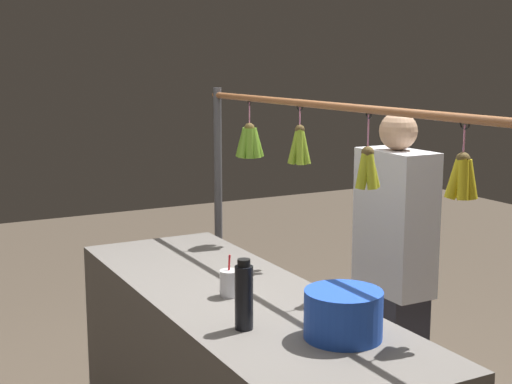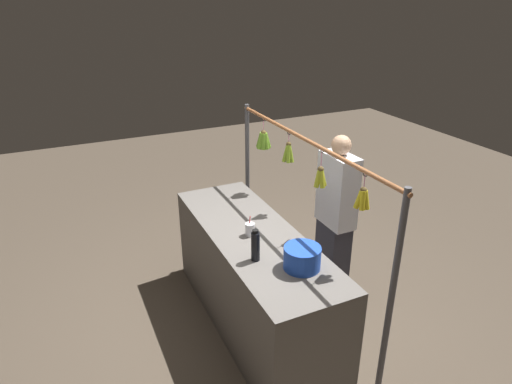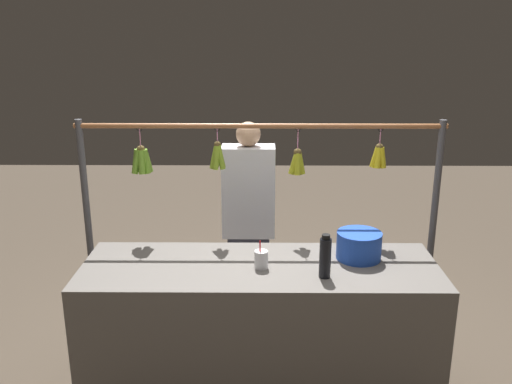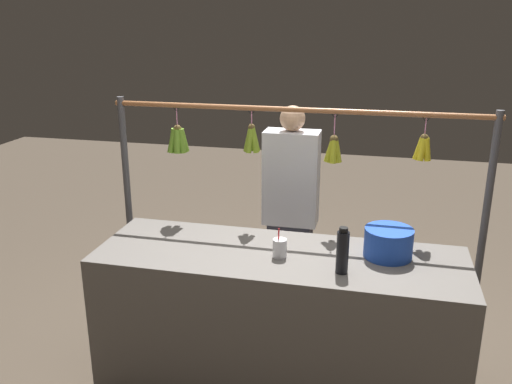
{
  "view_description": "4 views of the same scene",
  "coord_description": "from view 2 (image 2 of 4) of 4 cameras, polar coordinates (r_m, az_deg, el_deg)",
  "views": [
    {
      "loc": [
        -2.51,
        1.26,
        1.82
      ],
      "look_at": [
        -0.16,
        0.0,
        1.34
      ],
      "focal_mm": 51.39,
      "sensor_mm": 36.0,
      "label": 1
    },
    {
      "loc": [
        -2.87,
        1.33,
        2.7
      ],
      "look_at": [
        -0.04,
        0.0,
        1.29
      ],
      "focal_mm": 31.34,
      "sensor_mm": 36.0,
      "label": 2
    },
    {
      "loc": [
        -0.0,
        2.87,
        2.21
      ],
      "look_at": [
        0.02,
        0.0,
        1.34
      ],
      "focal_mm": 37.84,
      "sensor_mm": 36.0,
      "label": 3
    },
    {
      "loc": [
        -0.51,
        2.75,
        2.17
      ],
      "look_at": [
        0.14,
        0.0,
        1.25
      ],
      "focal_mm": 38.28,
      "sensor_mm": 36.0,
      "label": 4
    }
  ],
  "objects": [
    {
      "name": "market_counter",
      "position": [
        3.88,
        -0.25,
        -11.11
      ],
      "size": [
        2.07,
        0.68,
        0.9
      ],
      "primitive_type": "cube",
      "color": "#66605B",
      "rests_on": "ground"
    },
    {
      "name": "drink_cup",
      "position": [
        3.59,
        -0.78,
        -4.78
      ],
      "size": [
        0.08,
        0.08,
        0.17
      ],
      "color": "silver",
      "rests_on": "market_counter"
    },
    {
      "name": "water_bottle",
      "position": [
        3.25,
        -0.07,
        -6.88
      ],
      "size": [
        0.06,
        0.06,
        0.25
      ],
      "color": "black",
      "rests_on": "market_counter"
    },
    {
      "name": "ground_plane",
      "position": [
        4.16,
        -0.24,
        -16.16
      ],
      "size": [
        12.0,
        12.0,
        0.0
      ],
      "primitive_type": "plane",
      "color": "#4F4336"
    },
    {
      "name": "display_rack",
      "position": [
        3.74,
        5.65,
        0.3
      ],
      "size": [
        2.32,
        0.14,
        1.67
      ],
      "color": "#4C4C51",
      "rests_on": "ground"
    },
    {
      "name": "blue_bucket",
      "position": [
        3.2,
        5.9,
        -8.34
      ],
      "size": [
        0.27,
        0.27,
        0.16
      ],
      "primitive_type": "cylinder",
      "color": "blue",
      "rests_on": "market_counter"
    },
    {
      "name": "vendor_person",
      "position": [
        4.14,
        10.06,
        -3.58
      ],
      "size": [
        0.38,
        0.21,
        1.59
      ],
      "color": "#2D2D38",
      "rests_on": "ground"
    }
  ]
}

